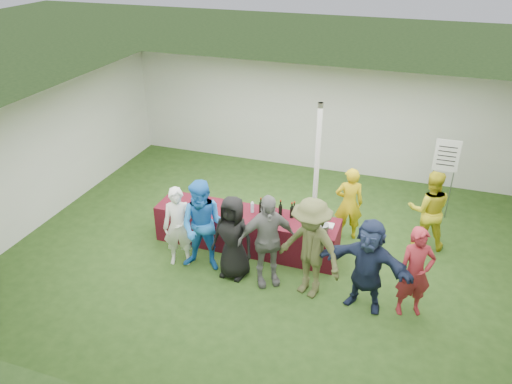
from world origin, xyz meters
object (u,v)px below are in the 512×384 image
(staff_pourer, at_px, (349,204))
(customer_1, at_px, (203,227))
(serving_table, at_px, (246,230))
(customer_4, at_px, (310,249))
(wine_list_sign, at_px, (446,162))
(customer_3, at_px, (267,241))
(customer_5, at_px, (368,265))
(staff_back, at_px, (429,210))
(customer_6, at_px, (415,273))
(customer_0, at_px, (179,227))
(dump_bucket, at_px, (322,229))
(customer_2, at_px, (233,238))

(staff_pourer, bearing_deg, customer_1, 23.78)
(staff_pourer, relative_size, customer_1, 0.87)
(serving_table, distance_m, customer_4, 1.89)
(serving_table, distance_m, wine_list_sign, 4.40)
(customer_1, height_order, customer_3, customer_1)
(customer_4, bearing_deg, customer_5, 20.18)
(serving_table, height_order, wine_list_sign, wine_list_sign)
(staff_back, relative_size, customer_1, 0.92)
(wine_list_sign, distance_m, customer_6, 3.43)
(customer_3, bearing_deg, serving_table, 95.49)
(customer_0, bearing_deg, dump_bucket, -2.85)
(customer_2, height_order, customer_5, customer_5)
(customer_0, distance_m, customer_1, 0.51)
(customer_3, distance_m, customer_6, 2.47)
(serving_table, xyz_separation_m, dump_bucket, (1.53, -0.22, 0.46))
(staff_back, height_order, customer_6, staff_back)
(customer_5, bearing_deg, customer_6, 16.25)
(serving_table, relative_size, customer_3, 2.06)
(dump_bucket, height_order, customer_4, customer_4)
(customer_0, height_order, customer_4, customer_4)
(serving_table, distance_m, staff_back, 3.54)
(staff_pourer, xyz_separation_m, customer_1, (-2.30, -1.89, 0.12))
(staff_back, relative_size, customer_4, 0.89)
(customer_2, bearing_deg, customer_1, -177.30)
(customer_1, relative_size, customer_4, 0.97)
(customer_2, height_order, customer_4, customer_4)
(dump_bucket, distance_m, customer_3, 1.09)
(dump_bucket, relative_size, staff_back, 0.14)
(customer_1, relative_size, customer_6, 1.12)
(customer_0, height_order, customer_2, customer_2)
(staff_back, distance_m, customer_0, 4.78)
(staff_pourer, xyz_separation_m, customer_0, (-2.80, -1.89, 0.01))
(wine_list_sign, distance_m, staff_pourer, 2.32)
(customer_0, height_order, customer_5, customer_5)
(dump_bucket, relative_size, customer_6, 0.15)
(dump_bucket, relative_size, customer_4, 0.13)
(wine_list_sign, xyz_separation_m, customer_5, (-1.09, -3.46, -0.49))
(serving_table, relative_size, staff_back, 2.20)
(staff_pourer, height_order, customer_0, customer_0)
(serving_table, height_order, customer_5, customer_5)
(staff_back, bearing_deg, serving_table, 10.56)
(serving_table, height_order, customer_3, customer_3)
(serving_table, relative_size, customer_5, 2.18)
(customer_4, bearing_deg, customer_3, -162.83)
(staff_pourer, bearing_deg, customer_0, 18.36)
(dump_bucket, bearing_deg, serving_table, 171.83)
(dump_bucket, bearing_deg, wine_list_sign, 52.83)
(customer_3, bearing_deg, customer_5, -34.26)
(customer_4, bearing_deg, customer_6, 23.48)
(dump_bucket, relative_size, wine_list_sign, 0.13)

